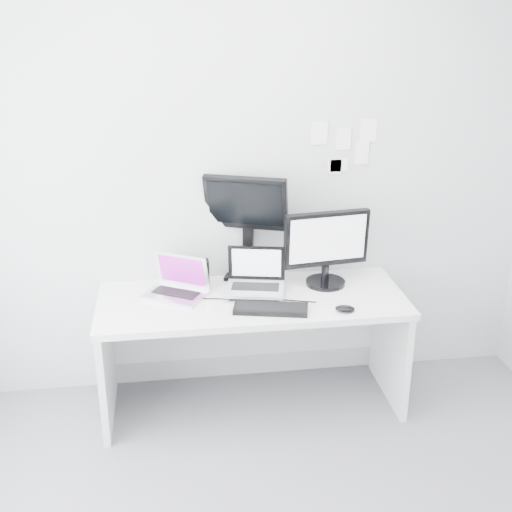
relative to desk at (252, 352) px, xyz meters
name	(u,v)px	position (x,y,z in m)	size (l,w,h in m)	color
back_wall	(244,180)	(0.00, 0.35, 0.99)	(3.60, 3.60, 0.00)	#BBBDC0
desk	(252,352)	(0.00, 0.00, 0.00)	(1.80, 0.70, 0.73)	white
macbook	(174,277)	(-0.45, 0.07, 0.49)	(0.34, 0.25, 0.25)	silver
speaker	(202,273)	(-0.28, 0.21, 0.45)	(0.08, 0.08, 0.17)	black
dell_laptop	(255,273)	(0.02, 0.03, 0.51)	(0.34, 0.26, 0.28)	#B3B6BB
rear_monitor	(247,226)	(0.01, 0.30, 0.71)	(0.50, 0.18, 0.68)	black
samsung_monitor	(327,248)	(0.47, 0.13, 0.61)	(0.53, 0.24, 0.48)	black
keyboard	(271,309)	(0.08, -0.19, 0.38)	(0.42, 0.15, 0.03)	black
mouse	(345,309)	(0.49, -0.25, 0.38)	(0.11, 0.07, 0.04)	black
wall_note_0	(319,133)	(0.45, 0.34, 1.26)	(0.10, 0.00, 0.14)	white
wall_note_1	(344,139)	(0.60, 0.34, 1.22)	(0.09, 0.00, 0.13)	white
wall_note_2	(368,130)	(0.75, 0.34, 1.26)	(0.10, 0.00, 0.14)	white
wall_note_3	(339,165)	(0.58, 0.34, 1.05)	(0.11, 0.00, 0.08)	white
wall_note_4	(334,167)	(0.55, 0.34, 1.05)	(0.09, 0.00, 0.09)	white
wall_note_5	(362,153)	(0.72, 0.34, 1.13)	(0.09, 0.00, 0.14)	white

